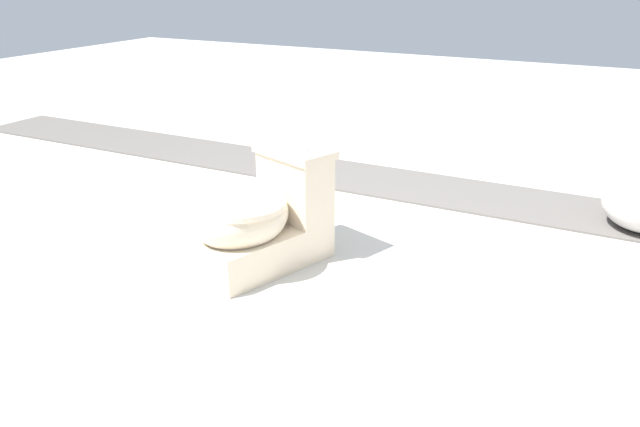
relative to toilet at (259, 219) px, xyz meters
name	(u,v)px	position (x,y,z in m)	size (l,w,h in m)	color
ground_plane	(295,275)	(0.02, 0.19, -0.22)	(14.00, 14.00, 0.00)	beige
gravel_strip	(483,197)	(-1.31, 0.69, -0.21)	(0.56, 8.00, 0.01)	#605B56
toilet	(259,219)	(0.00, 0.00, 0.00)	(0.72, 0.56, 0.52)	beige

